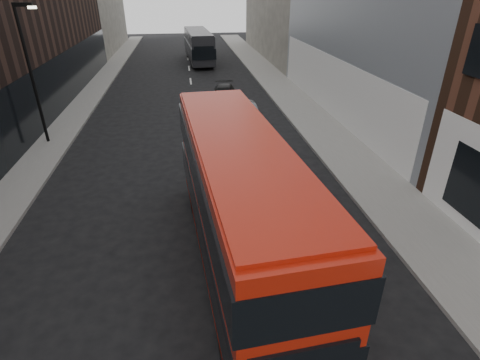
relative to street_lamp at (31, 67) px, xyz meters
name	(u,v)px	position (x,y,z in m)	size (l,w,h in m)	color
sidewalk_right	(290,98)	(15.72, 7.00, -4.11)	(3.00, 80.00, 0.15)	slate
sidewalk_left	(82,106)	(0.22, 7.00, -4.11)	(2.00, 80.00, 0.15)	slate
street_lamp	(31,67)	(0.00, 0.00, 0.00)	(1.06, 0.22, 7.00)	black
red_bus	(239,199)	(9.02, -11.53, -1.81)	(3.24, 10.72, 4.28)	#AA190A
grey_bus	(199,46)	(9.48, 23.33, -2.38)	(3.05, 10.55, 3.37)	black
car_a	(267,149)	(11.53, -4.00, -3.55)	(1.48, 3.68, 1.25)	black
car_b	(244,115)	(11.17, 1.21, -3.47)	(1.51, 4.33, 1.43)	gray
car_c	(224,95)	(10.52, 6.64, -3.57)	(1.72, 4.23, 1.23)	black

